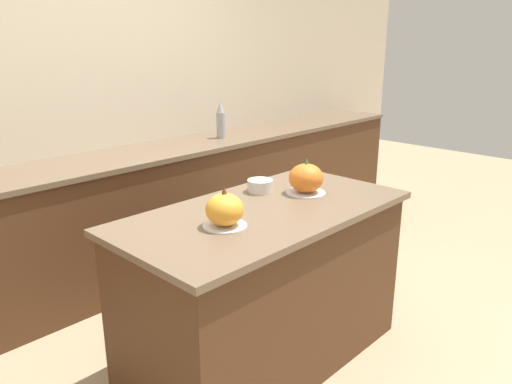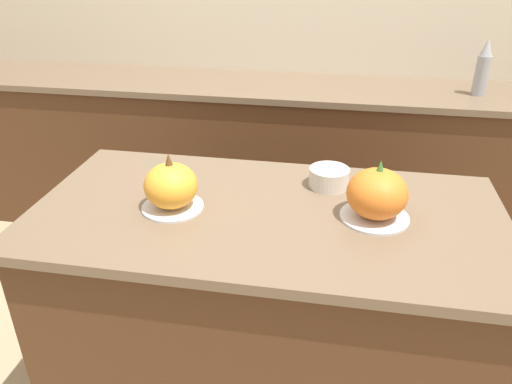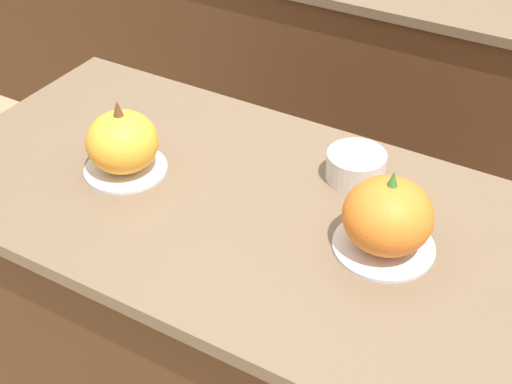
% 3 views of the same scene
% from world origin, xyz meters
% --- Properties ---
extents(ground_plane, '(12.00, 12.00, 0.00)m').
position_xyz_m(ground_plane, '(0.00, 0.00, 0.00)').
color(ground_plane, tan).
extents(wall_back, '(8.00, 0.06, 2.50)m').
position_xyz_m(wall_back, '(0.00, 1.70, 1.25)').
color(wall_back, beige).
rests_on(wall_back, ground_plane).
extents(kitchen_island, '(1.57, 0.80, 0.89)m').
position_xyz_m(kitchen_island, '(0.00, 0.00, 0.45)').
color(kitchen_island, '#4C2D19').
rests_on(kitchen_island, ground_plane).
extents(back_counter, '(6.00, 0.60, 0.94)m').
position_xyz_m(back_counter, '(0.00, 1.37, 0.47)').
color(back_counter, '#4C2D19').
rests_on(back_counter, ground_plane).
extents(pumpkin_cake_left, '(0.21, 0.21, 0.20)m').
position_xyz_m(pumpkin_cake_left, '(-0.31, -0.04, 0.97)').
color(pumpkin_cake_left, silver).
rests_on(pumpkin_cake_left, kitchen_island).
extents(pumpkin_cake_right, '(0.22, 0.22, 0.20)m').
position_xyz_m(pumpkin_cake_right, '(0.35, 0.02, 0.97)').
color(pumpkin_cake_right, silver).
rests_on(pumpkin_cake_right, kitchen_island).
extents(bottle_tall, '(0.07, 0.07, 0.30)m').
position_xyz_m(bottle_tall, '(0.93, 1.35, 1.08)').
color(bottle_tall, '#99999E').
rests_on(bottle_tall, back_counter).
extents(mixing_bowl, '(0.14, 0.14, 0.07)m').
position_xyz_m(mixing_bowl, '(0.19, 0.22, 0.92)').
color(mixing_bowl, beige).
rests_on(mixing_bowl, kitchen_island).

